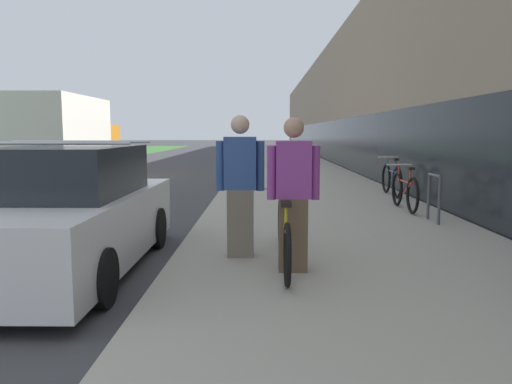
{
  "coord_description": "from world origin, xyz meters",
  "views": [
    {
      "loc": [
        5.0,
        -3.35,
        1.72
      ],
      "look_at": [
        4.79,
        14.65,
        -0.43
      ],
      "focal_mm": 35.0,
      "sensor_mm": 36.0,
      "label": 1
    }
  ],
  "objects_px": {
    "cruiser_bike_middle": "(392,180)",
    "cruiser_bike_nearest": "(405,191)",
    "bike_rack_hoop": "(434,193)",
    "moving_truck": "(67,138)",
    "parked_sedan_curbside": "(70,215)",
    "person_bystander": "(240,186)",
    "tandem_bicycle": "(283,234)",
    "person_rider": "(293,195)"
  },
  "relations": [
    {
      "from": "person_bystander",
      "to": "cruiser_bike_nearest",
      "type": "xyz_separation_m",
      "value": [
        3.18,
        3.88,
        -0.51
      ]
    },
    {
      "from": "person_bystander",
      "to": "cruiser_bike_nearest",
      "type": "relative_size",
      "value": 0.97
    },
    {
      "from": "cruiser_bike_middle",
      "to": "cruiser_bike_nearest",
      "type": "bearing_deg",
      "value": -98.18
    },
    {
      "from": "cruiser_bike_middle",
      "to": "parked_sedan_curbside",
      "type": "bearing_deg",
      "value": -131.29
    },
    {
      "from": "person_bystander",
      "to": "bike_rack_hoop",
      "type": "relative_size",
      "value": 2.11
    },
    {
      "from": "cruiser_bike_middle",
      "to": "person_bystander",
      "type": "bearing_deg",
      "value": -119.5
    },
    {
      "from": "cruiser_bike_nearest",
      "to": "bike_rack_hoop",
      "type": "bearing_deg",
      "value": -85.18
    },
    {
      "from": "tandem_bicycle",
      "to": "cruiser_bike_nearest",
      "type": "distance_m",
      "value": 4.99
    },
    {
      "from": "tandem_bicycle",
      "to": "cruiser_bike_middle",
      "type": "height_order",
      "value": "cruiser_bike_middle"
    },
    {
      "from": "tandem_bicycle",
      "to": "moving_truck",
      "type": "height_order",
      "value": "moving_truck"
    },
    {
      "from": "moving_truck",
      "to": "parked_sedan_curbside",
      "type": "bearing_deg",
      "value": -68.61
    },
    {
      "from": "moving_truck",
      "to": "tandem_bicycle",
      "type": "bearing_deg",
      "value": -59.48
    },
    {
      "from": "person_bystander",
      "to": "cruiser_bike_middle",
      "type": "bearing_deg",
      "value": 60.5
    },
    {
      "from": "bike_rack_hoop",
      "to": "moving_truck",
      "type": "distance_m",
      "value": 14.56
    },
    {
      "from": "tandem_bicycle",
      "to": "bike_rack_hoop",
      "type": "height_order",
      "value": "bike_rack_hoop"
    },
    {
      "from": "bike_rack_hoop",
      "to": "parked_sedan_curbside",
      "type": "height_order",
      "value": "parked_sedan_curbside"
    },
    {
      "from": "cruiser_bike_nearest",
      "to": "cruiser_bike_middle",
      "type": "xyz_separation_m",
      "value": [
        0.33,
        2.32,
        0.02
      ]
    },
    {
      "from": "bike_rack_hoop",
      "to": "cruiser_bike_middle",
      "type": "height_order",
      "value": "cruiser_bike_middle"
    },
    {
      "from": "bike_rack_hoop",
      "to": "person_bystander",
      "type": "bearing_deg",
      "value": -142.89
    },
    {
      "from": "bike_rack_hoop",
      "to": "parked_sedan_curbside",
      "type": "relative_size",
      "value": 0.2
    },
    {
      "from": "person_rider",
      "to": "cruiser_bike_middle",
      "type": "bearing_deg",
      "value": 67.21
    },
    {
      "from": "person_bystander",
      "to": "parked_sedan_curbside",
      "type": "relative_size",
      "value": 0.41
    },
    {
      "from": "tandem_bicycle",
      "to": "bike_rack_hoop",
      "type": "bearing_deg",
      "value": 45.77
    },
    {
      "from": "bike_rack_hoop",
      "to": "person_rider",
      "type": "bearing_deg",
      "value": -130.21
    },
    {
      "from": "bike_rack_hoop",
      "to": "parked_sedan_curbside",
      "type": "bearing_deg",
      "value": -153.62
    },
    {
      "from": "tandem_bicycle",
      "to": "cruiser_bike_middle",
      "type": "bearing_deg",
      "value": 65.54
    },
    {
      "from": "tandem_bicycle",
      "to": "parked_sedan_curbside",
      "type": "distance_m",
      "value": 2.64
    },
    {
      "from": "bike_rack_hoop",
      "to": "moving_truck",
      "type": "bearing_deg",
      "value": 135.77
    },
    {
      "from": "cruiser_bike_nearest",
      "to": "parked_sedan_curbside",
      "type": "relative_size",
      "value": 0.43
    },
    {
      "from": "bike_rack_hoop",
      "to": "moving_truck",
      "type": "xyz_separation_m",
      "value": [
        -10.42,
        10.14,
        0.86
      ]
    },
    {
      "from": "bike_rack_hoop",
      "to": "cruiser_bike_middle",
      "type": "relative_size",
      "value": 0.46
    },
    {
      "from": "cruiser_bike_middle",
      "to": "parked_sedan_curbside",
      "type": "relative_size",
      "value": 0.42
    },
    {
      "from": "person_rider",
      "to": "person_bystander",
      "type": "distance_m",
      "value": 0.91
    },
    {
      "from": "person_rider",
      "to": "bike_rack_hoop",
      "type": "distance_m",
      "value": 4.15
    },
    {
      "from": "person_rider",
      "to": "parked_sedan_curbside",
      "type": "distance_m",
      "value": 2.78
    },
    {
      "from": "person_bystander",
      "to": "cruiser_bike_middle",
      "type": "relative_size",
      "value": 0.98
    },
    {
      "from": "bike_rack_hoop",
      "to": "cruiser_bike_nearest",
      "type": "xyz_separation_m",
      "value": [
        -0.12,
        1.39,
        -0.13
      ]
    },
    {
      "from": "person_rider",
      "to": "parked_sedan_curbside",
      "type": "relative_size",
      "value": 0.4
    },
    {
      "from": "parked_sedan_curbside",
      "to": "moving_truck",
      "type": "distance_m",
      "value": 13.79
    },
    {
      "from": "bike_rack_hoop",
      "to": "moving_truck",
      "type": "height_order",
      "value": "moving_truck"
    },
    {
      "from": "cruiser_bike_nearest",
      "to": "moving_truck",
      "type": "xyz_separation_m",
      "value": [
        -10.3,
        8.75,
        0.99
      ]
    },
    {
      "from": "tandem_bicycle",
      "to": "person_bystander",
      "type": "bearing_deg",
      "value": 146.77
    }
  ]
}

